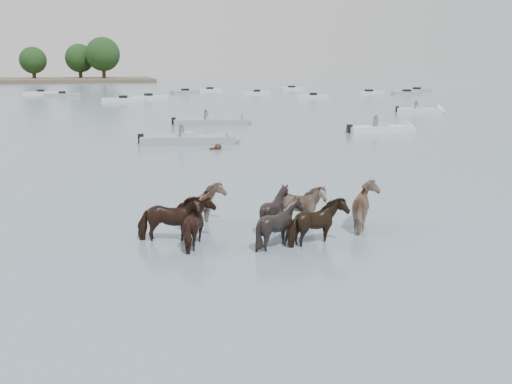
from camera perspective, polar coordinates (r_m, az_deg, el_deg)
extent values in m
plane|color=slate|center=(17.30, 0.45, -4.16)|extent=(400.00, 400.00, 0.00)
imported|color=black|center=(16.59, -8.63, -2.94)|extent=(2.00, 1.20, 1.58)
imported|color=#806C57|center=(18.15, -5.20, -1.62)|extent=(1.73, 1.85, 1.49)
imported|color=black|center=(17.62, 1.89, -1.97)|extent=(1.45, 1.31, 1.52)
imported|color=#816857|center=(18.10, 4.10, -1.59)|extent=(1.97, 1.30, 1.53)
imported|color=black|center=(16.15, -5.47, -3.47)|extent=(1.38, 1.57, 1.48)
imported|color=black|center=(16.00, 2.40, -3.43)|extent=(1.69, 1.57, 1.55)
imported|color=black|center=(16.24, 6.10, -3.33)|extent=(1.96, 1.36, 1.51)
imported|color=#7D6655|center=(18.10, 11.12, -1.65)|extent=(1.44, 1.67, 1.62)
sphere|color=black|center=(34.28, -3.81, 4.46)|extent=(0.44, 0.44, 0.44)
cube|color=black|center=(34.24, -4.22, 4.28)|extent=(0.50, 0.22, 0.18)
cube|color=gray|center=(36.91, -6.77, 5.12)|extent=(6.12, 2.66, 0.55)
cone|color=gray|center=(36.92, -2.15, 5.20)|extent=(1.18, 1.74, 1.60)
cube|color=#99ADB7|center=(36.87, -6.79, 5.66)|extent=(0.99, 1.25, 0.35)
cube|color=black|center=(37.12, -11.38, 5.23)|extent=(0.41, 0.41, 0.60)
cylinder|color=#595966|center=(36.79, -7.42, 5.94)|extent=(0.36, 0.36, 0.70)
sphere|color=#595966|center=(36.74, -7.44, 6.64)|extent=(0.24, 0.24, 0.24)
cube|color=gray|center=(48.15, -4.51, 6.93)|extent=(6.28, 2.27, 0.55)
cone|color=gray|center=(48.48, -0.87, 7.00)|extent=(1.07, 1.69, 1.60)
cube|color=#99ADB7|center=(48.12, -4.52, 7.34)|extent=(0.92, 1.20, 0.35)
cube|color=black|center=(48.01, -8.20, 7.00)|extent=(0.39, 0.39, 0.60)
cylinder|color=#595966|center=(48.03, -5.00, 7.56)|extent=(0.36, 0.36, 0.70)
sphere|color=#595966|center=(47.99, -5.01, 8.10)|extent=(0.24, 0.24, 0.24)
cube|color=silver|center=(43.62, 12.25, 6.08)|extent=(4.94, 1.63, 0.55)
cone|color=silver|center=(44.79, 15.08, 6.10)|extent=(0.91, 1.61, 1.60)
cube|color=#99ADB7|center=(43.59, 12.27, 6.54)|extent=(0.81, 1.13, 0.35)
cube|color=black|center=(42.55, 9.28, 6.24)|extent=(0.35, 0.35, 0.60)
cylinder|color=#595966|center=(43.38, 11.81, 6.79)|extent=(0.36, 0.36, 0.70)
sphere|color=#595966|center=(43.34, 11.84, 7.39)|extent=(0.24, 0.24, 0.24)
cube|color=silver|center=(61.85, 15.93, 7.76)|extent=(4.68, 3.47, 0.55)
cone|color=silver|center=(62.02, 18.00, 7.64)|extent=(1.54, 1.83, 1.60)
cube|color=#99ADB7|center=(61.83, 15.95, 8.08)|extent=(1.23, 1.36, 0.35)
cube|color=black|center=(61.75, 13.86, 8.01)|extent=(0.47, 0.47, 0.60)
cylinder|color=#595966|center=(61.61, 15.64, 8.27)|extent=(0.36, 0.36, 0.70)
sphere|color=#595966|center=(61.58, 15.66, 8.69)|extent=(0.24, 0.24, 0.24)
cube|color=silver|center=(100.14, -20.63, 9.16)|extent=(6.08, 3.01, 0.60)
cube|color=black|center=(100.12, -20.65, 9.38)|extent=(1.23, 1.23, 0.50)
cube|color=gray|center=(92.88, -18.71, 9.09)|extent=(5.27, 1.55, 0.60)
cube|color=black|center=(92.86, -18.73, 9.32)|extent=(1.01, 1.01, 0.50)
cube|color=silver|center=(78.52, -13.04, 8.88)|extent=(5.68, 2.47, 0.60)
cube|color=black|center=(78.50, -13.05, 9.16)|extent=(1.16, 1.16, 0.50)
cube|color=silver|center=(83.28, -10.65, 9.19)|extent=(5.23, 2.36, 0.60)
cube|color=black|center=(83.26, -10.66, 9.45)|extent=(1.16, 1.16, 0.50)
cube|color=gray|center=(98.08, -7.06, 9.81)|extent=(5.12, 3.21, 0.60)
cube|color=black|center=(98.06, -7.06, 10.03)|extent=(1.30, 1.30, 0.50)
cube|color=silver|center=(103.48, -4.62, 10.01)|extent=(4.47, 2.36, 0.60)
cube|color=black|center=(103.46, -4.62, 10.22)|extent=(1.19, 1.19, 0.50)
cube|color=silver|center=(93.47, 0.08, 9.77)|extent=(4.72, 2.53, 0.60)
cube|color=black|center=(93.45, 0.08, 10.00)|extent=(1.21, 1.21, 0.50)
cube|color=silver|center=(83.88, 5.71, 9.37)|extent=(4.82, 2.81, 0.60)
cube|color=black|center=(83.86, 5.72, 9.63)|extent=(1.26, 1.26, 0.50)
cube|color=silver|center=(109.81, 3.56, 10.18)|extent=(5.09, 2.85, 0.60)
cube|color=black|center=(109.79, 3.56, 10.38)|extent=(1.25, 1.25, 0.50)
cube|color=silver|center=(95.98, 11.16, 9.61)|extent=(5.86, 3.61, 0.60)
cube|color=black|center=(95.97, 11.17, 9.84)|extent=(1.31, 1.31, 0.50)
cube|color=gray|center=(97.47, 14.77, 9.48)|extent=(4.96, 1.58, 0.60)
cube|color=black|center=(97.45, 14.79, 9.70)|extent=(1.02, 1.02, 0.50)
cube|color=gray|center=(106.57, 15.69, 9.67)|extent=(5.83, 2.42, 0.60)
cube|color=black|center=(106.55, 15.70, 9.87)|extent=(1.15, 1.15, 0.50)
cylinder|color=#382619|center=(168.10, -21.19, 10.71)|extent=(1.00, 1.00, 3.19)
sphere|color=black|center=(168.07, -21.31, 12.12)|extent=(7.08, 7.08, 7.08)
cylinder|color=#382619|center=(169.43, -17.05, 11.06)|extent=(1.00, 1.00, 3.51)
sphere|color=black|center=(169.41, -17.15, 12.61)|extent=(7.79, 7.79, 7.79)
cylinder|color=#382619|center=(164.31, -14.88, 11.26)|extent=(1.00, 1.00, 4.08)
sphere|color=black|center=(164.30, -14.99, 13.11)|extent=(9.07, 9.07, 9.07)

